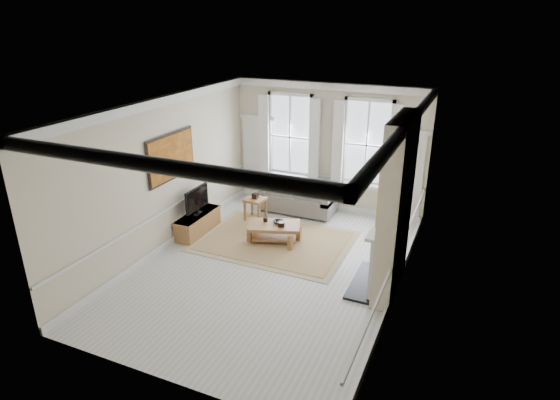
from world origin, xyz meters
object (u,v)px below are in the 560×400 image
at_px(side_table, 255,202).
at_px(coffee_table, 274,227).
at_px(sofa, 299,198).
at_px(tv_stand, 198,223).

distance_m(side_table, coffee_table, 1.36).
xyz_separation_m(sofa, tv_stand, (-1.75, -2.30, -0.12)).
distance_m(side_table, tv_stand, 1.59).
bearing_deg(coffee_table, sofa, 74.82).
xyz_separation_m(side_table, coffee_table, (0.96, -0.95, -0.11)).
distance_m(sofa, coffee_table, 1.99).
relative_size(side_table, coffee_table, 0.44).
relative_size(side_table, tv_stand, 0.42).
relative_size(sofa, side_table, 3.32).
bearing_deg(tv_stand, coffee_table, 9.40).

